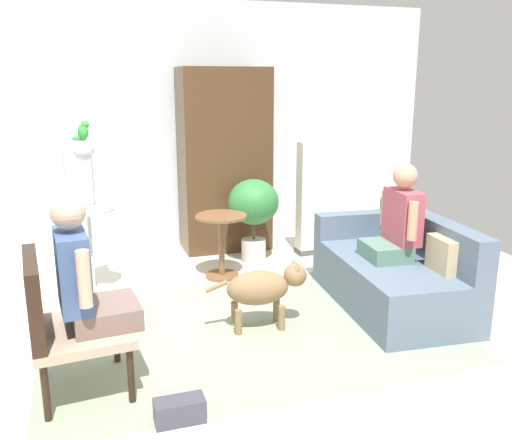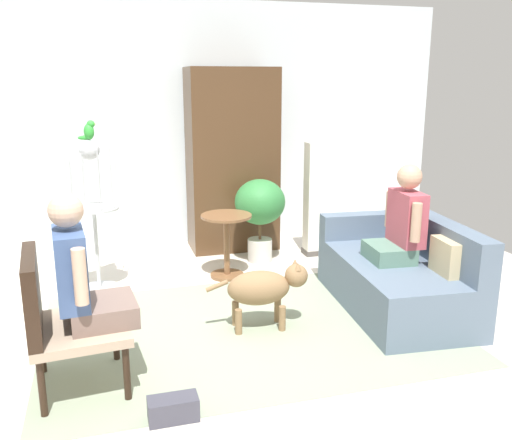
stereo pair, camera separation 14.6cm
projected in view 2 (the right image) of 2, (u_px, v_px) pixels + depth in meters
ground_plane at (233, 333)px, 4.31m from camera, size 7.11×7.11×0.00m
back_wall at (179, 126)px, 6.45m from camera, size 6.52×0.12×2.83m
area_rug at (249, 329)px, 4.38m from camera, size 3.17×2.14×0.01m
couch at (399, 274)px, 4.76m from camera, size 0.99×1.67×0.80m
armchair at (57, 314)px, 3.41m from camera, size 0.65×0.69×0.92m
person_on_couch at (401, 223)px, 4.61m from camera, size 0.44×0.56×0.82m
person_on_armchair at (81, 275)px, 3.41m from camera, size 0.50×0.57×0.85m
round_end_table at (227, 239)px, 5.46m from camera, size 0.50×0.50×0.65m
dog at (264, 288)px, 4.33m from camera, size 0.82×0.32×0.55m
bird_cage_stand at (94, 209)px, 5.00m from camera, size 0.45×0.45×1.42m
parrot at (89, 131)px, 4.83m from camera, size 0.17×0.10×0.17m
potted_plant at (260, 207)px, 5.89m from camera, size 0.54×0.54×0.91m
column_lamp at (313, 200)px, 6.12m from camera, size 0.20×0.20×1.28m
armoire_cabinet at (232, 160)px, 6.31m from camera, size 1.00×0.56×2.08m
handbag at (173, 409)px, 3.20m from camera, size 0.29×0.14×0.14m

